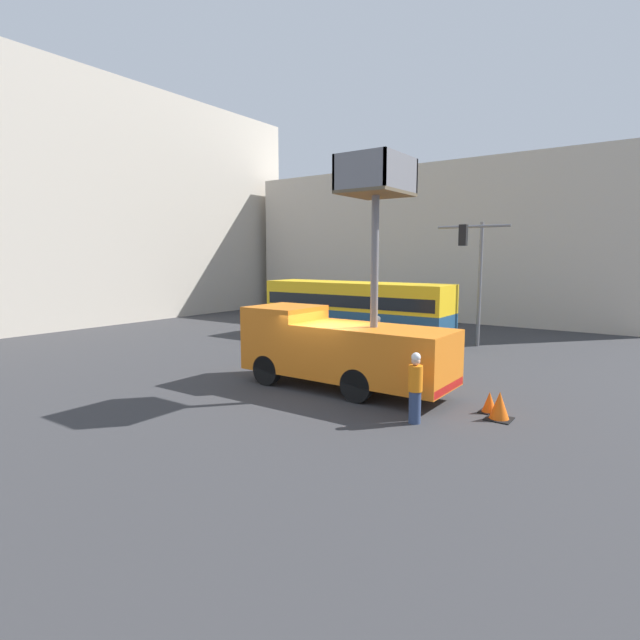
{
  "coord_description": "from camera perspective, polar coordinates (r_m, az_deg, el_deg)",
  "views": [
    {
      "loc": [
        -13.32,
        -9.27,
        4.39
      ],
      "look_at": [
        0.39,
        0.43,
        2.27
      ],
      "focal_mm": 28.0,
      "sensor_mm": 36.0,
      "label": 1
    }
  ],
  "objects": [
    {
      "name": "ground_plane",
      "position": [
        16.81,
        0.44,
        -7.95
      ],
      "size": [
        120.0,
        120.0,
        0.0
      ],
      "primitive_type": "plane",
      "color": "#333335"
    },
    {
      "name": "building_backdrop_side",
      "position": [
        40.34,
        14.06,
        8.39
      ],
      "size": [
        10.0,
        28.0,
        10.76
      ],
      "color": "#BCB2A3",
      "rests_on": "ground_plane"
    },
    {
      "name": "utility_truck",
      "position": [
        16.56,
        2.39,
        -2.65
      ],
      "size": [
        2.33,
        7.22,
        7.42
      ],
      "color": "orange",
      "rests_on": "ground_plane"
    },
    {
      "name": "city_bus",
      "position": [
        26.57,
        4.07,
        1.63
      ],
      "size": [
        2.45,
        10.34,
        3.07
      ],
      "rotation": [
        0.0,
        0.0,
        1.42
      ],
      "color": "navy",
      "rests_on": "ground_plane"
    },
    {
      "name": "traffic_light_pole",
      "position": [
        24.53,
        17.23,
        6.21
      ],
      "size": [
        3.52,
        3.26,
        6.08
      ],
      "color": "slate",
      "rests_on": "ground_plane"
    },
    {
      "name": "road_worker_near_truck",
      "position": [
        13.53,
        10.83,
        -7.61
      ],
      "size": [
        0.38,
        0.38,
        1.91
      ],
      "rotation": [
        0.0,
        0.0,
        3.93
      ],
      "color": "navy",
      "rests_on": "ground_plane"
    },
    {
      "name": "road_worker_directing",
      "position": [
        21.31,
        6.57,
        -2.07
      ],
      "size": [
        0.38,
        0.38,
        1.93
      ],
      "rotation": [
        0.0,
        0.0,
        5.82
      ],
      "color": "navy",
      "rests_on": "ground_plane"
    },
    {
      "name": "traffic_cone_near_truck",
      "position": [
        14.58,
        19.83,
        -9.26
      ],
      "size": [
        0.68,
        0.68,
        0.78
      ],
      "color": "black",
      "rests_on": "ground_plane"
    },
    {
      "name": "traffic_cone_mid_road",
      "position": [
        15.13,
        18.8,
        -8.95
      ],
      "size": [
        0.53,
        0.53,
        0.61
      ],
      "color": "black",
      "rests_on": "ground_plane"
    }
  ]
}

